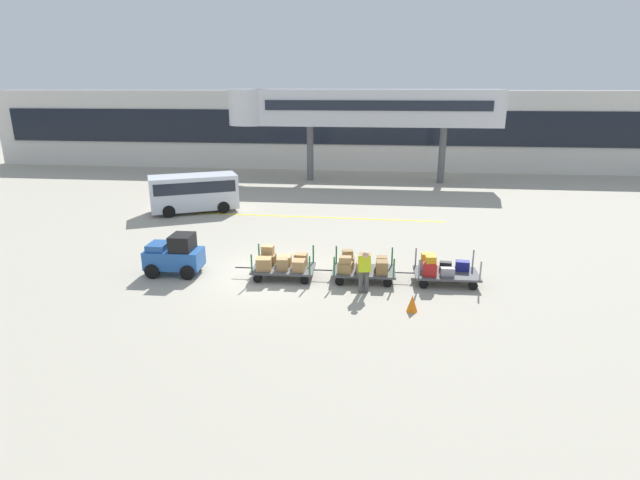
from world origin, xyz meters
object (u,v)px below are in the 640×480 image
object	(u,v)px
baggage_cart_lead	(281,264)
baggage_cart_middle	(362,266)
baggage_handler	(364,270)
baggage_cart_tail	(442,270)
safety_cone_near	(412,303)
baggage_tug	(175,255)
shuttle_van	(194,190)

from	to	relation	value
baggage_cart_lead	baggage_cart_middle	size ratio (longest dim) A/B	1.00
baggage_cart_middle	baggage_handler	distance (m)	1.28
baggage_cart_lead	baggage_handler	bearing A→B (deg)	-20.31
baggage_cart_tail	safety_cone_near	xyz separation A→B (m)	(-1.21, -2.61, -0.23)
baggage_cart_middle	safety_cone_near	xyz separation A→B (m)	(1.69, -2.53, -0.27)
baggage_cart_lead	baggage_cart_tail	size ratio (longest dim) A/B	1.00
baggage_cart_lead	baggage_cart_middle	xyz separation A→B (m)	(3.03, 0.07, 0.01)
baggage_cart_lead	baggage_cart_tail	bearing A→B (deg)	1.47
baggage_tug	baggage_cart_middle	world-z (taller)	baggage_tug
baggage_tug	baggage_cart_tail	xyz separation A→B (m)	(10.01, 0.28, -0.25)
baggage_tug	baggage_cart_lead	distance (m)	4.08
baggage_cart_middle	baggage_handler	world-z (taller)	baggage_handler
baggage_tug	baggage_handler	bearing A→B (deg)	-8.14
baggage_tug	safety_cone_near	xyz separation A→B (m)	(8.79, -2.33, -0.48)
baggage_cart_tail	baggage_handler	bearing A→B (deg)	-154.84
baggage_cart_middle	safety_cone_near	size ratio (longest dim) A/B	5.49
baggage_tug	safety_cone_near	bearing A→B (deg)	-14.83
baggage_handler	shuttle_van	world-z (taller)	shuttle_van
shuttle_van	safety_cone_near	distance (m)	16.71
baggage_handler	baggage_tug	bearing A→B (deg)	171.86
baggage_cart_middle	baggage_cart_tail	world-z (taller)	baggage_cart_tail
baggage_cart_tail	safety_cone_near	size ratio (longest dim) A/B	5.49
baggage_tug	shuttle_van	bearing A→B (deg)	106.11
baggage_handler	safety_cone_near	world-z (taller)	baggage_handler
baggage_cart_tail	safety_cone_near	bearing A→B (deg)	-114.92
safety_cone_near	baggage_cart_lead	bearing A→B (deg)	152.48
baggage_handler	safety_cone_near	distance (m)	2.13
baggage_cart_tail	baggage_handler	distance (m)	3.11
shuttle_van	safety_cone_near	xyz separation A→B (m)	(11.59, -12.00, -0.96)
baggage_cart_tail	baggage_handler	size ratio (longest dim) A/B	1.93
baggage_tug	shuttle_van	xyz separation A→B (m)	(-2.79, 9.67, 0.48)
shuttle_van	baggage_cart_middle	bearing A→B (deg)	-43.73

